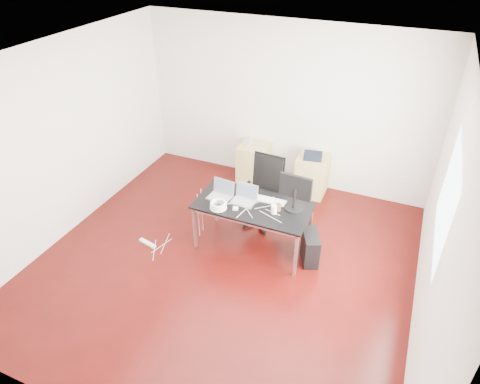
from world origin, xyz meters
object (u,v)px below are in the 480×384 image
at_px(desk, 253,208).
at_px(office_chair, 264,188).
at_px(filing_cabinet_left, 254,163).
at_px(filing_cabinet_right, 312,175).
at_px(pc_tower, 310,247).

xyz_separation_m(desk, office_chair, (-0.08, 0.64, -0.07)).
relative_size(desk, office_chair, 1.48).
height_order(filing_cabinet_left, filing_cabinet_right, same).
bearing_deg(pc_tower, desk, 159.55).
relative_size(office_chair, filing_cabinet_left, 1.54).
height_order(desk, filing_cabinet_right, desk).
xyz_separation_m(office_chair, filing_cabinet_right, (0.47, 1.09, -0.26)).
height_order(filing_cabinet_right, pc_tower, filing_cabinet_right).
distance_m(office_chair, filing_cabinet_right, 1.22).
bearing_deg(office_chair, pc_tower, -29.55).
bearing_deg(desk, filing_cabinet_left, 111.20).
distance_m(desk, filing_cabinet_right, 1.81).
height_order(filing_cabinet_left, pc_tower, filing_cabinet_left).
bearing_deg(desk, pc_tower, 2.75).
xyz_separation_m(filing_cabinet_right, pc_tower, (0.45, -1.70, -0.13)).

